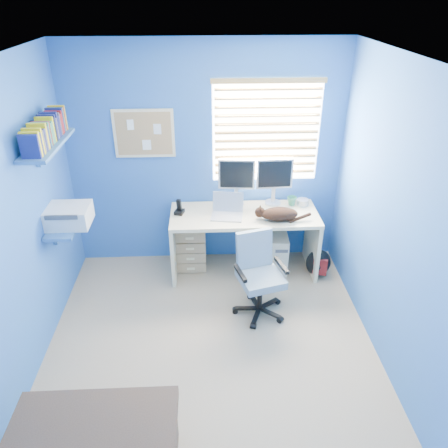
{
  "coord_description": "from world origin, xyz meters",
  "views": [
    {
      "loc": [
        -0.03,
        -2.95,
        2.94
      ],
      "look_at": [
        0.15,
        0.65,
        0.95
      ],
      "focal_mm": 35.0,
      "sensor_mm": 36.0,
      "label": 1
    }
  ],
  "objects_px": {
    "tower_pc": "(278,250)",
    "office_chair": "(259,285)",
    "desk": "(244,243)",
    "cat": "(279,214)",
    "laptop": "(227,208)"
  },
  "relations": [
    {
      "from": "tower_pc",
      "to": "office_chair",
      "type": "relative_size",
      "value": 0.53
    },
    {
      "from": "desk",
      "to": "office_chair",
      "type": "xyz_separation_m",
      "value": [
        0.09,
        -0.73,
        -0.05
      ]
    },
    {
      "from": "desk",
      "to": "tower_pc",
      "type": "distance_m",
      "value": 0.43
    },
    {
      "from": "cat",
      "to": "office_chair",
      "type": "distance_m",
      "value": 0.79
    },
    {
      "from": "laptop",
      "to": "cat",
      "type": "height_order",
      "value": "laptop"
    },
    {
      "from": "laptop",
      "to": "tower_pc",
      "type": "bearing_deg",
      "value": 19.0
    },
    {
      "from": "desk",
      "to": "laptop",
      "type": "bearing_deg",
      "value": -161.17
    },
    {
      "from": "cat",
      "to": "office_chair",
      "type": "xyz_separation_m",
      "value": [
        -0.27,
        -0.56,
        -0.49
      ]
    },
    {
      "from": "desk",
      "to": "cat",
      "type": "distance_m",
      "value": 0.59
    },
    {
      "from": "desk",
      "to": "tower_pc",
      "type": "bearing_deg",
      "value": 5.86
    },
    {
      "from": "cat",
      "to": "tower_pc",
      "type": "bearing_deg",
      "value": 84.66
    },
    {
      "from": "office_chair",
      "to": "laptop",
      "type": "bearing_deg",
      "value": 113.01
    },
    {
      "from": "desk",
      "to": "laptop",
      "type": "height_order",
      "value": "laptop"
    },
    {
      "from": "laptop",
      "to": "tower_pc",
      "type": "relative_size",
      "value": 0.73
    },
    {
      "from": "desk",
      "to": "laptop",
      "type": "relative_size",
      "value": 4.88
    }
  ]
}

